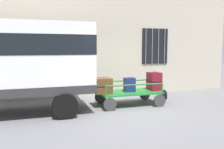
{
  "coord_description": "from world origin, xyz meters",
  "views": [
    {
      "loc": [
        -2.52,
        -6.72,
        1.92
      ],
      "look_at": [
        -0.15,
        0.57,
        1.06
      ],
      "focal_mm": 37.84,
      "sensor_mm": 36.0,
      "label": 1
    }
  ],
  "objects_px": {
    "luggage_cart": "(129,94)",
    "suitcase_left_bottom": "(102,86)",
    "van": "(4,58)",
    "suitcase_midleft_bottom": "(129,85)",
    "suitcase_center_bottom": "(154,81)",
    "backpack": "(164,96)"
  },
  "relations": [
    {
      "from": "suitcase_midleft_bottom",
      "to": "backpack",
      "type": "relative_size",
      "value": 1.08
    },
    {
      "from": "luggage_cart",
      "to": "backpack",
      "type": "xyz_separation_m",
      "value": [
        1.38,
        0.08,
        -0.15
      ]
    },
    {
      "from": "luggage_cart",
      "to": "suitcase_left_bottom",
      "type": "bearing_deg",
      "value": -179.93
    },
    {
      "from": "van",
      "to": "luggage_cart",
      "type": "relative_size",
      "value": 2.33
    },
    {
      "from": "van",
      "to": "suitcase_left_bottom",
      "type": "distance_m",
      "value": 3.02
    },
    {
      "from": "luggage_cart",
      "to": "suitcase_midleft_bottom",
      "type": "bearing_deg",
      "value": -90.0
    },
    {
      "from": "luggage_cart",
      "to": "suitcase_left_bottom",
      "type": "xyz_separation_m",
      "value": [
        -0.94,
        -0.0,
        0.34
      ]
    },
    {
      "from": "suitcase_center_bottom",
      "to": "suitcase_midleft_bottom",
      "type": "bearing_deg",
      "value": -178.45
    },
    {
      "from": "suitcase_midleft_bottom",
      "to": "suitcase_center_bottom",
      "type": "bearing_deg",
      "value": 1.55
    },
    {
      "from": "suitcase_center_bottom",
      "to": "backpack",
      "type": "xyz_separation_m",
      "value": [
        0.44,
        0.07,
        -0.55
      ]
    },
    {
      "from": "luggage_cart",
      "to": "suitcase_center_bottom",
      "type": "relative_size",
      "value": 3.38
    },
    {
      "from": "suitcase_midleft_bottom",
      "to": "backpack",
      "type": "xyz_separation_m",
      "value": [
        1.38,
        0.09,
        -0.48
      ]
    },
    {
      "from": "luggage_cart",
      "to": "suitcase_left_bottom",
      "type": "relative_size",
      "value": 3.74
    },
    {
      "from": "luggage_cart",
      "to": "suitcase_midleft_bottom",
      "type": "height_order",
      "value": "suitcase_midleft_bottom"
    },
    {
      "from": "luggage_cart",
      "to": "backpack",
      "type": "bearing_deg",
      "value": 3.15
    },
    {
      "from": "luggage_cart",
      "to": "suitcase_left_bottom",
      "type": "height_order",
      "value": "suitcase_left_bottom"
    },
    {
      "from": "luggage_cart",
      "to": "suitcase_center_bottom",
      "type": "height_order",
      "value": "suitcase_center_bottom"
    },
    {
      "from": "van",
      "to": "suitcase_left_bottom",
      "type": "relative_size",
      "value": 8.74
    },
    {
      "from": "backpack",
      "to": "van",
      "type": "bearing_deg",
      "value": -178.8
    },
    {
      "from": "suitcase_left_bottom",
      "to": "suitcase_center_bottom",
      "type": "height_order",
      "value": "suitcase_center_bottom"
    },
    {
      "from": "van",
      "to": "backpack",
      "type": "distance_m",
      "value": 5.39
    },
    {
      "from": "van",
      "to": "suitcase_center_bottom",
      "type": "distance_m",
      "value": 4.83
    }
  ]
}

